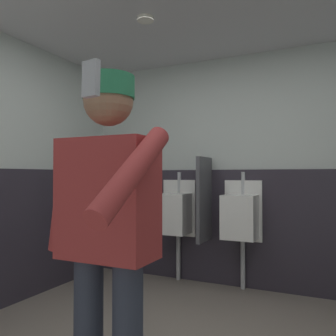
{
  "coord_description": "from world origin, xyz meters",
  "views": [
    {
      "loc": [
        0.9,
        -1.83,
        1.21
      ],
      "look_at": [
        -0.03,
        0.12,
        1.25
      ],
      "focal_mm": 37.16,
      "sensor_mm": 36.0,
      "label": 1
    }
  ],
  "objects_px": {
    "person": "(107,220)",
    "urinal_left": "(175,213)",
    "cell_phone": "(91,79)",
    "urinal_middle": "(241,216)"
  },
  "relations": [
    {
      "from": "urinal_left",
      "to": "cell_phone",
      "type": "height_order",
      "value": "cell_phone"
    },
    {
      "from": "person",
      "to": "urinal_left",
      "type": "bearing_deg",
      "value": 106.6
    },
    {
      "from": "person",
      "to": "cell_phone",
      "type": "relative_size",
      "value": 15.2
    },
    {
      "from": "person",
      "to": "cell_phone",
      "type": "height_order",
      "value": "person"
    },
    {
      "from": "person",
      "to": "urinal_middle",
      "type": "bearing_deg",
      "value": 88.08
    },
    {
      "from": "urinal_middle",
      "to": "cell_phone",
      "type": "xyz_separation_m",
      "value": [
        0.22,
        -2.76,
        0.72
      ]
    },
    {
      "from": "urinal_left",
      "to": "urinal_middle",
      "type": "relative_size",
      "value": 1.0
    },
    {
      "from": "person",
      "to": "cell_phone",
      "type": "distance_m",
      "value": 0.77
    },
    {
      "from": "urinal_left",
      "to": "cell_phone",
      "type": "xyz_separation_m",
      "value": [
        0.97,
        -2.76,
        0.72
      ]
    },
    {
      "from": "cell_phone",
      "to": "urinal_left",
      "type": "bearing_deg",
      "value": 119.03
    }
  ]
}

